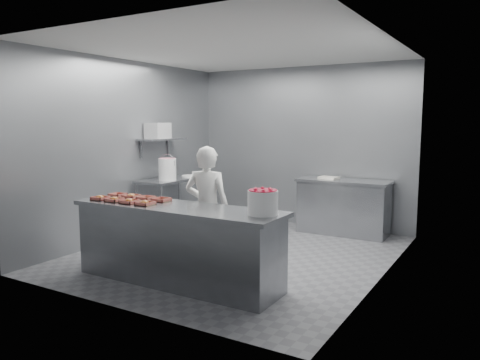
% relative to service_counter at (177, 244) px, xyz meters
% --- Properties ---
extents(floor, '(4.50, 4.50, 0.00)m').
position_rel_service_counter_xyz_m(floor, '(0.00, 1.35, -0.45)').
color(floor, '#4C4C51').
rests_on(floor, ground).
extents(ceiling, '(4.50, 4.50, 0.00)m').
position_rel_service_counter_xyz_m(ceiling, '(0.00, 1.35, 2.35)').
color(ceiling, white).
rests_on(ceiling, wall_back).
extents(wall_back, '(4.00, 0.04, 2.80)m').
position_rel_service_counter_xyz_m(wall_back, '(0.00, 3.60, 0.95)').
color(wall_back, slate).
rests_on(wall_back, ground).
extents(wall_left, '(0.04, 4.50, 2.80)m').
position_rel_service_counter_xyz_m(wall_left, '(-2.00, 1.35, 0.95)').
color(wall_left, slate).
rests_on(wall_left, ground).
extents(wall_right, '(0.04, 4.50, 2.80)m').
position_rel_service_counter_xyz_m(wall_right, '(2.00, 1.35, 0.95)').
color(wall_right, slate).
rests_on(wall_right, ground).
extents(service_counter, '(2.60, 0.70, 0.90)m').
position_rel_service_counter_xyz_m(service_counter, '(0.00, 0.00, 0.00)').
color(service_counter, slate).
rests_on(service_counter, ground).
extents(prep_table, '(0.60, 1.20, 0.90)m').
position_rel_service_counter_xyz_m(prep_table, '(-1.65, 1.95, 0.14)').
color(prep_table, slate).
rests_on(prep_table, ground).
extents(back_counter, '(1.50, 0.60, 0.90)m').
position_rel_service_counter_xyz_m(back_counter, '(0.90, 3.25, -0.00)').
color(back_counter, slate).
rests_on(back_counter, ground).
extents(wall_shelf, '(0.35, 0.90, 0.03)m').
position_rel_service_counter_xyz_m(wall_shelf, '(-1.82, 1.95, 1.10)').
color(wall_shelf, slate).
rests_on(wall_shelf, wall_left).
extents(tray_0, '(0.19, 0.18, 0.06)m').
position_rel_service_counter_xyz_m(tray_0, '(-1.06, -0.14, 0.47)').
color(tray_0, tan).
rests_on(tray_0, service_counter).
extents(tray_1, '(0.19, 0.18, 0.06)m').
position_rel_service_counter_xyz_m(tray_1, '(-0.82, -0.14, 0.47)').
color(tray_1, tan).
rests_on(tray_1, service_counter).
extents(tray_2, '(0.19, 0.18, 0.06)m').
position_rel_service_counter_xyz_m(tray_2, '(-0.58, -0.14, 0.47)').
color(tray_2, tan).
rests_on(tray_2, service_counter).
extents(tray_3, '(0.19, 0.18, 0.06)m').
position_rel_service_counter_xyz_m(tray_3, '(-0.34, -0.14, 0.47)').
color(tray_3, tan).
rests_on(tray_3, service_counter).
extents(tray_4, '(0.19, 0.18, 0.04)m').
position_rel_service_counter_xyz_m(tray_4, '(-1.06, 0.14, 0.47)').
color(tray_4, tan).
rests_on(tray_4, service_counter).
extents(tray_5, '(0.19, 0.18, 0.06)m').
position_rel_service_counter_xyz_m(tray_5, '(-0.82, 0.14, 0.47)').
color(tray_5, tan).
rests_on(tray_5, service_counter).
extents(tray_6, '(0.19, 0.18, 0.04)m').
position_rel_service_counter_xyz_m(tray_6, '(-0.58, 0.14, 0.47)').
color(tray_6, tan).
rests_on(tray_6, service_counter).
extents(tray_7, '(0.19, 0.18, 0.04)m').
position_rel_service_counter_xyz_m(tray_7, '(-0.34, 0.14, 0.47)').
color(tray_7, tan).
rests_on(tray_7, service_counter).
extents(worker, '(0.65, 0.51, 1.55)m').
position_rel_service_counter_xyz_m(worker, '(0.01, 0.60, 0.32)').
color(worker, white).
rests_on(worker, ground).
extents(strawberry_tub, '(0.31, 0.31, 0.26)m').
position_rel_service_counter_xyz_m(strawberry_tub, '(1.08, 0.05, 0.59)').
color(strawberry_tub, white).
rests_on(strawberry_tub, service_counter).
extents(glaze_bucket, '(0.30, 0.28, 0.43)m').
position_rel_service_counter_xyz_m(glaze_bucket, '(-1.53, 1.72, 0.64)').
color(glaze_bucket, white).
rests_on(glaze_bucket, prep_table).
extents(bucket_lid, '(0.39, 0.39, 0.02)m').
position_rel_service_counter_xyz_m(bucket_lid, '(-1.51, 2.32, 0.46)').
color(bucket_lid, white).
rests_on(bucket_lid, prep_table).
extents(rag, '(0.15, 0.14, 0.02)m').
position_rel_service_counter_xyz_m(rag, '(-1.51, 2.39, 0.46)').
color(rag, '#CCB28C').
rests_on(rag, prep_table).
extents(appliance, '(0.31, 0.35, 0.26)m').
position_rel_service_counter_xyz_m(appliance, '(-1.82, 1.84, 1.24)').
color(appliance, gray).
rests_on(appliance, wall_shelf).
extents(paper_stack, '(0.33, 0.26, 0.04)m').
position_rel_service_counter_xyz_m(paper_stack, '(0.64, 3.25, 0.46)').
color(paper_stack, silver).
rests_on(paper_stack, back_counter).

